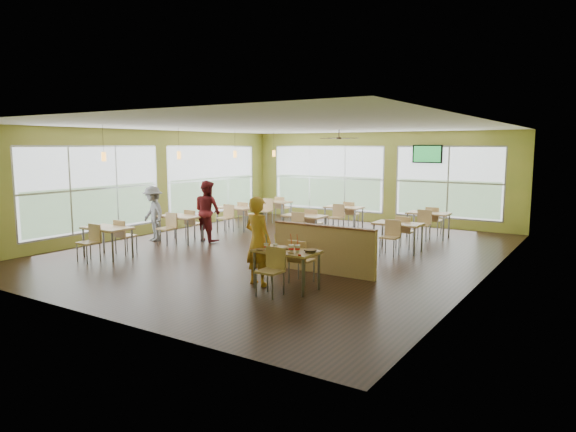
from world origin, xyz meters
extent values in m
plane|color=black|center=(0.00, 0.00, 0.00)|extent=(12.00, 12.00, 0.00)
plane|color=white|center=(0.00, 0.00, 3.20)|extent=(12.00, 12.00, 0.00)
cube|color=#B8B04A|center=(0.00, 6.00, 1.60)|extent=(10.00, 0.04, 3.20)
cube|color=#B8B04A|center=(0.00, -6.00, 1.60)|extent=(10.00, 0.04, 3.20)
cube|color=#B8B04A|center=(-5.00, 0.00, 1.60)|extent=(0.04, 12.00, 3.20)
cube|color=#B8B04A|center=(5.00, 0.00, 1.60)|extent=(0.04, 12.00, 3.20)
cube|color=white|center=(-4.98, -2.00, 1.53)|extent=(0.02, 4.50, 2.35)
cube|color=white|center=(-4.98, 3.00, 1.53)|extent=(0.02, 4.50, 2.35)
cube|color=white|center=(-2.00, 5.98, 1.53)|extent=(4.50, 0.02, 2.35)
cube|color=white|center=(2.50, 5.98, 1.53)|extent=(3.50, 0.02, 2.35)
cube|color=#B7BABC|center=(-4.97, 0.50, 0.35)|extent=(0.04, 9.40, 0.05)
cube|color=#B7BABC|center=(0.25, 5.97, 0.35)|extent=(8.00, 0.04, 0.05)
cube|color=#DDAD77|center=(2.00, -3.00, 0.73)|extent=(1.20, 0.70, 0.04)
cube|color=brown|center=(2.00, -3.00, 0.70)|extent=(1.22, 0.71, 0.01)
cylinder|color=slate|center=(1.46, -3.29, 0.35)|extent=(0.05, 0.05, 0.71)
cylinder|color=slate|center=(2.54, -3.29, 0.35)|extent=(0.05, 0.05, 0.71)
cylinder|color=slate|center=(1.46, -2.71, 0.35)|extent=(0.05, 0.05, 0.71)
cylinder|color=slate|center=(2.54, -2.71, 0.35)|extent=(0.05, 0.05, 0.71)
cube|color=#DDAD77|center=(2.00, -2.45, 0.45)|extent=(0.42, 0.42, 0.04)
cube|color=#DDAD77|center=(2.00, -2.26, 0.67)|extent=(0.42, 0.04, 0.40)
cube|color=#DDAD77|center=(2.00, -3.55, 0.45)|extent=(0.42, 0.42, 0.04)
cube|color=#DDAD77|center=(2.00, -3.74, 0.67)|extent=(0.42, 0.04, 0.40)
cube|color=#DDAD77|center=(2.00, -1.55, 0.50)|extent=(2.40, 0.12, 1.00)
cube|color=brown|center=(2.00, -1.55, 1.02)|extent=(2.40, 0.14, 0.04)
cube|color=#DDAD77|center=(-3.20, -3.00, 0.73)|extent=(1.20, 0.70, 0.04)
cube|color=brown|center=(-3.20, -3.00, 0.70)|extent=(1.22, 0.71, 0.01)
cylinder|color=slate|center=(-3.74, -3.29, 0.35)|extent=(0.05, 0.05, 0.71)
cylinder|color=slate|center=(-2.66, -3.29, 0.35)|extent=(0.05, 0.05, 0.71)
cylinder|color=slate|center=(-3.74, -2.71, 0.35)|extent=(0.05, 0.05, 0.71)
cylinder|color=slate|center=(-2.66, -2.71, 0.35)|extent=(0.05, 0.05, 0.71)
cube|color=#DDAD77|center=(-3.20, -2.45, 0.45)|extent=(0.42, 0.42, 0.04)
cube|color=#DDAD77|center=(-3.20, -2.26, 0.67)|extent=(0.42, 0.04, 0.40)
cube|color=#DDAD77|center=(-3.20, -3.55, 0.45)|extent=(0.42, 0.42, 0.04)
cube|color=#DDAD77|center=(-3.20, -3.74, 0.67)|extent=(0.42, 0.04, 0.40)
cube|color=#DDAD77|center=(-3.20, -0.50, 0.73)|extent=(1.20, 0.70, 0.04)
cube|color=brown|center=(-3.20, -0.50, 0.70)|extent=(1.22, 0.71, 0.01)
cylinder|color=slate|center=(-3.74, -0.79, 0.35)|extent=(0.05, 0.05, 0.71)
cylinder|color=slate|center=(-2.66, -0.79, 0.35)|extent=(0.05, 0.05, 0.71)
cylinder|color=slate|center=(-3.74, -0.21, 0.35)|extent=(0.05, 0.05, 0.71)
cylinder|color=slate|center=(-2.66, -0.21, 0.35)|extent=(0.05, 0.05, 0.71)
cube|color=#DDAD77|center=(-3.20, 0.05, 0.45)|extent=(0.42, 0.42, 0.04)
cube|color=#DDAD77|center=(-3.20, 0.24, 0.67)|extent=(0.42, 0.04, 0.40)
cube|color=#DDAD77|center=(-3.20, -1.05, 0.45)|extent=(0.42, 0.42, 0.04)
cube|color=#DDAD77|center=(-3.20, -1.24, 0.67)|extent=(0.42, 0.04, 0.40)
cube|color=#DDAD77|center=(-3.20, 2.00, 0.73)|extent=(1.20, 0.70, 0.04)
cube|color=brown|center=(-3.20, 2.00, 0.70)|extent=(1.22, 0.71, 0.01)
cylinder|color=slate|center=(-3.74, 1.71, 0.35)|extent=(0.05, 0.05, 0.71)
cylinder|color=slate|center=(-2.66, 1.71, 0.35)|extent=(0.05, 0.05, 0.71)
cylinder|color=slate|center=(-3.74, 2.29, 0.35)|extent=(0.05, 0.05, 0.71)
cylinder|color=slate|center=(-2.66, 2.29, 0.35)|extent=(0.05, 0.05, 0.71)
cube|color=#DDAD77|center=(-3.20, 2.55, 0.45)|extent=(0.42, 0.42, 0.04)
cube|color=#DDAD77|center=(-3.20, 2.74, 0.67)|extent=(0.42, 0.04, 0.40)
cube|color=#DDAD77|center=(-3.20, 1.45, 0.45)|extent=(0.42, 0.42, 0.04)
cube|color=#DDAD77|center=(-3.20, 1.26, 0.67)|extent=(0.42, 0.04, 0.40)
cube|color=#DDAD77|center=(-3.20, 4.20, 0.73)|extent=(1.20, 0.70, 0.04)
cube|color=brown|center=(-3.20, 4.20, 0.70)|extent=(1.22, 0.71, 0.01)
cylinder|color=slate|center=(-3.74, 3.91, 0.35)|extent=(0.05, 0.05, 0.71)
cylinder|color=slate|center=(-2.66, 3.91, 0.35)|extent=(0.05, 0.05, 0.71)
cylinder|color=slate|center=(-3.74, 4.49, 0.35)|extent=(0.05, 0.05, 0.71)
cylinder|color=slate|center=(-2.66, 4.49, 0.35)|extent=(0.05, 0.05, 0.71)
cube|color=#DDAD77|center=(-3.20, 4.75, 0.45)|extent=(0.42, 0.42, 0.04)
cube|color=#DDAD77|center=(-3.20, 4.94, 0.67)|extent=(0.42, 0.04, 0.40)
cube|color=#DDAD77|center=(-3.20, 3.65, 0.45)|extent=(0.42, 0.42, 0.04)
cube|color=#DDAD77|center=(-3.20, 3.46, 0.67)|extent=(0.42, 0.04, 0.40)
cube|color=#DDAD77|center=(-0.30, 1.50, 0.73)|extent=(1.20, 0.70, 0.04)
cube|color=brown|center=(-0.30, 1.50, 0.70)|extent=(1.22, 0.71, 0.01)
cylinder|color=slate|center=(-0.84, 1.21, 0.35)|extent=(0.05, 0.05, 0.71)
cylinder|color=slate|center=(0.24, 1.21, 0.35)|extent=(0.05, 0.05, 0.71)
cylinder|color=slate|center=(-0.84, 1.79, 0.35)|extent=(0.05, 0.05, 0.71)
cylinder|color=slate|center=(0.24, 1.79, 0.35)|extent=(0.05, 0.05, 0.71)
cube|color=#DDAD77|center=(-0.30, 2.05, 0.45)|extent=(0.42, 0.42, 0.04)
cube|color=#DDAD77|center=(-0.30, 2.24, 0.67)|extent=(0.42, 0.04, 0.40)
cube|color=#DDAD77|center=(-0.30, 0.95, 0.45)|extent=(0.42, 0.42, 0.04)
cube|color=#DDAD77|center=(-0.30, 0.76, 0.67)|extent=(0.42, 0.04, 0.40)
cube|color=#DDAD77|center=(-0.30, 4.00, 0.73)|extent=(1.20, 0.70, 0.04)
cube|color=brown|center=(-0.30, 4.00, 0.70)|extent=(1.22, 0.71, 0.01)
cylinder|color=slate|center=(-0.84, 3.71, 0.35)|extent=(0.05, 0.05, 0.71)
cylinder|color=slate|center=(0.24, 3.71, 0.35)|extent=(0.05, 0.05, 0.71)
cylinder|color=slate|center=(-0.84, 4.29, 0.35)|extent=(0.05, 0.05, 0.71)
cylinder|color=slate|center=(0.24, 4.29, 0.35)|extent=(0.05, 0.05, 0.71)
cube|color=#DDAD77|center=(-0.30, 4.55, 0.45)|extent=(0.42, 0.42, 0.04)
cube|color=#DDAD77|center=(-0.30, 4.74, 0.67)|extent=(0.42, 0.04, 0.40)
cube|color=#DDAD77|center=(-0.30, 3.45, 0.45)|extent=(0.42, 0.42, 0.04)
cube|color=#DDAD77|center=(-0.30, 3.26, 0.67)|extent=(0.42, 0.04, 0.40)
cube|color=#DDAD77|center=(2.50, 1.50, 0.73)|extent=(1.20, 0.70, 0.04)
cube|color=brown|center=(2.50, 1.50, 0.70)|extent=(1.22, 0.71, 0.01)
cylinder|color=slate|center=(1.96, 1.21, 0.35)|extent=(0.05, 0.05, 0.71)
cylinder|color=slate|center=(3.04, 1.21, 0.35)|extent=(0.05, 0.05, 0.71)
cylinder|color=slate|center=(1.96, 1.79, 0.35)|extent=(0.05, 0.05, 0.71)
cylinder|color=slate|center=(3.04, 1.79, 0.35)|extent=(0.05, 0.05, 0.71)
cube|color=#DDAD77|center=(2.50, 2.05, 0.45)|extent=(0.42, 0.42, 0.04)
cube|color=#DDAD77|center=(2.50, 2.24, 0.67)|extent=(0.42, 0.04, 0.40)
cube|color=#DDAD77|center=(2.50, 0.95, 0.45)|extent=(0.42, 0.42, 0.04)
cube|color=#DDAD77|center=(2.50, 0.76, 0.67)|extent=(0.42, 0.04, 0.40)
cube|color=#DDAD77|center=(2.50, 4.00, 0.73)|extent=(1.20, 0.70, 0.04)
cube|color=brown|center=(2.50, 4.00, 0.70)|extent=(1.22, 0.71, 0.01)
cylinder|color=slate|center=(1.96, 3.71, 0.35)|extent=(0.05, 0.05, 0.71)
cylinder|color=slate|center=(3.04, 3.71, 0.35)|extent=(0.05, 0.05, 0.71)
cylinder|color=slate|center=(1.96, 4.29, 0.35)|extent=(0.05, 0.05, 0.71)
cylinder|color=slate|center=(3.04, 4.29, 0.35)|extent=(0.05, 0.05, 0.71)
cube|color=#DDAD77|center=(2.50, 4.55, 0.45)|extent=(0.42, 0.42, 0.04)
cube|color=#DDAD77|center=(2.50, 4.74, 0.67)|extent=(0.42, 0.04, 0.40)
cube|color=#DDAD77|center=(2.50, 3.45, 0.45)|extent=(0.42, 0.42, 0.04)
cube|color=#DDAD77|center=(2.50, 3.26, 0.67)|extent=(0.42, 0.04, 0.40)
cylinder|color=#2D2119|center=(-3.20, -3.00, 2.85)|extent=(0.01, 0.01, 0.70)
cylinder|color=orange|center=(-3.20, -3.00, 2.45)|extent=(0.11, 0.11, 0.22)
cylinder|color=#2D2119|center=(-3.20, -0.50, 2.85)|extent=(0.01, 0.01, 0.70)
cylinder|color=orange|center=(-3.20, -0.50, 2.45)|extent=(0.11, 0.11, 0.22)
cylinder|color=#2D2119|center=(-3.20, 2.00, 2.85)|extent=(0.01, 0.01, 0.70)
cylinder|color=orange|center=(-3.20, 2.00, 2.45)|extent=(0.11, 0.11, 0.22)
cylinder|color=#2D2119|center=(-3.20, 4.20, 2.85)|extent=(0.01, 0.01, 0.70)
cylinder|color=orange|center=(-3.20, 4.20, 2.45)|extent=(0.11, 0.11, 0.22)
cylinder|color=#2D2119|center=(0.00, 3.00, 3.08)|extent=(0.03, 0.03, 0.24)
cylinder|color=#2D2119|center=(0.00, 3.00, 2.94)|extent=(0.16, 0.16, 0.06)
cube|color=#2D2119|center=(0.35, 3.00, 2.94)|extent=(0.55, 0.10, 0.01)
cube|color=#2D2119|center=(0.00, 3.35, 2.94)|extent=(0.10, 0.55, 0.01)
cube|color=#2D2119|center=(-0.35, 3.00, 2.94)|extent=(0.55, 0.10, 0.01)
cube|color=#2D2119|center=(0.00, 2.65, 2.94)|extent=(0.10, 0.55, 0.01)
cube|color=black|center=(1.80, 5.90, 2.45)|extent=(1.00, 0.06, 0.60)
cube|color=green|center=(1.80, 5.87, 2.45)|extent=(0.90, 0.01, 0.52)
imported|color=orange|center=(1.38, -3.06, 0.87)|extent=(0.70, 0.52, 1.74)
imported|color=maroon|center=(-2.62, -0.02, 0.87)|extent=(0.94, 0.79, 1.74)
imported|color=slate|center=(-3.97, -0.82, 0.79)|extent=(1.16, 0.90, 1.58)
cone|color=white|center=(1.66, -3.17, 0.81)|extent=(0.09, 0.09, 0.12)
cylinder|color=red|center=(1.66, -3.17, 0.81)|extent=(0.08, 0.08, 0.03)
cylinder|color=white|center=(1.66, -3.17, 0.87)|extent=(0.09, 0.09, 0.01)
cylinder|color=#1F7EC9|center=(1.66, -3.17, 0.97)|extent=(0.03, 0.05, 0.21)
cone|color=white|center=(1.84, -3.14, 0.81)|extent=(0.09, 0.09, 0.12)
cylinder|color=red|center=(1.84, -3.14, 0.81)|extent=(0.08, 0.08, 0.03)
cylinder|color=white|center=(1.84, -3.14, 0.87)|extent=(0.09, 0.09, 0.01)
cylinder|color=yellow|center=(1.84, -3.14, 0.97)|extent=(0.02, 0.06, 0.21)
cone|color=white|center=(2.19, -3.13, 0.82)|extent=(0.10, 0.10, 0.13)
cylinder|color=red|center=(2.19, -3.13, 0.82)|extent=(0.09, 0.09, 0.04)
cylinder|color=white|center=(2.19, -3.13, 0.89)|extent=(0.10, 0.10, 0.01)
cylinder|color=red|center=(2.19, -3.13, 1.01)|extent=(0.01, 0.06, 0.24)
cone|color=white|center=(2.29, -3.08, 0.82)|extent=(0.10, 0.10, 0.13)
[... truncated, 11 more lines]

